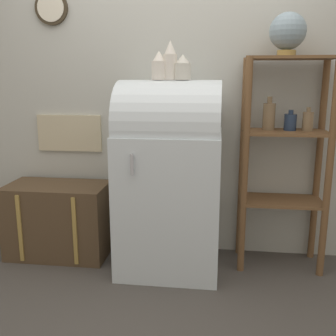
{
  "coord_description": "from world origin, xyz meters",
  "views": [
    {
      "loc": [
        0.35,
        -2.57,
        1.42
      ],
      "look_at": [
        -0.01,
        0.21,
        0.77
      ],
      "focal_mm": 42.0,
      "sensor_mm": 36.0,
      "label": 1
    }
  ],
  "objects": [
    {
      "name": "vase_right",
      "position": [
        0.09,
        0.22,
        1.48
      ],
      "size": [
        0.12,
        0.12,
        0.17
      ],
      "color": "beige",
      "rests_on": "refrigerator"
    },
    {
      "name": "refrigerator",
      "position": [
        -0.0,
        0.21,
        0.72
      ],
      "size": [
        0.74,
        0.7,
        1.4
      ],
      "color": "silver",
      "rests_on": "ground_plane"
    },
    {
      "name": "vase_left",
      "position": [
        -0.08,
        0.22,
        1.49
      ],
      "size": [
        0.1,
        0.1,
        0.2
      ],
      "color": "silver",
      "rests_on": "refrigerator"
    },
    {
      "name": "ground_plane",
      "position": [
        0.0,
        0.0,
        0.0
      ],
      "size": [
        12.0,
        12.0,
        0.0
      ],
      "primitive_type": "plane",
      "color": "#4C4742"
    },
    {
      "name": "wall_back",
      "position": [
        -0.01,
        0.57,
        1.35
      ],
      "size": [
        7.0,
        0.09,
        2.7
      ],
      "color": "#B7B7AD",
      "rests_on": "ground_plane"
    },
    {
      "name": "shelf_unit",
      "position": [
        0.83,
        0.36,
        0.92
      ],
      "size": [
        0.63,
        0.36,
        1.56
      ],
      "color": "brown",
      "rests_on": "ground_plane"
    },
    {
      "name": "globe",
      "position": [
        0.79,
        0.33,
        1.72
      ],
      "size": [
        0.25,
        0.25,
        0.29
      ],
      "color": "#AD8942",
      "rests_on": "shelf_unit"
    },
    {
      "name": "suitcase_trunk",
      "position": [
        -0.92,
        0.29,
        0.29
      ],
      "size": [
        0.8,
        0.44,
        0.59
      ],
      "color": "brown",
      "rests_on": "ground_plane"
    },
    {
      "name": "vase_center",
      "position": [
        0.0,
        0.23,
        1.53
      ],
      "size": [
        0.1,
        0.1,
        0.27
      ],
      "color": "silver",
      "rests_on": "refrigerator"
    }
  ]
}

